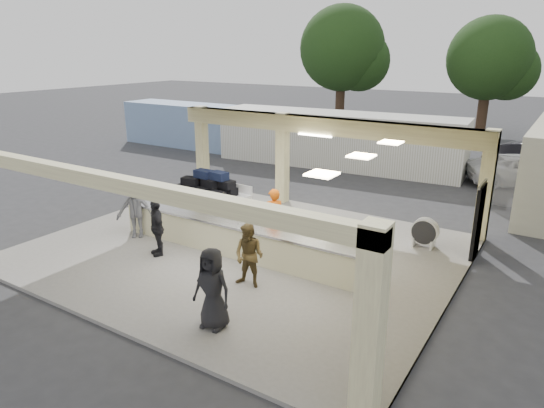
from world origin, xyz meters
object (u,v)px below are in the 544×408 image
Objects in this scene: car_dark at (535,159)px; baggage_handler at (273,218)px; passenger_d at (212,288)px; container_white at (337,140)px; passenger_b at (157,227)px; luggage_cart at (208,190)px; drum_fan at (425,232)px; passenger_a at (249,256)px; passenger_c at (135,209)px; baggage_counter at (232,239)px; car_white_a at (526,171)px; container_blue at (196,126)px.

baggage_handler is at bearing 176.27° from car_dark.
passenger_d is 16.16m from container_white.
baggage_handler is 4.65m from passenger_d.
container_white reaches higher than passenger_b.
luggage_cart is 1.54× the size of passenger_d.
baggage_handler reaches higher than car_dark.
drum_fan is 12.35m from car_dark.
passenger_b reaches higher than passenger_a.
passenger_b is 1.68m from passenger_c.
car_dark is at bearing 73.14° from passenger_d.
container_white is (-8.84, -3.54, 0.62)m from car_dark.
container_white is at bearing 89.95° from luggage_cart.
baggage_handler is 0.97× the size of passenger_c.
baggage_counter is 14.64m from car_white_a.
baggage_handler is 4.39m from passenger_c.
luggage_cart is at bearing 134.57° from passenger_a.
passenger_b is at bearing -91.50° from container_white.
passenger_c is at bearing -93.89° from luggage_cart.
drum_fan is (7.54, 0.99, -0.36)m from luggage_cart.
container_white reaches higher than car_dark.
passenger_c is 0.15× the size of container_white.
passenger_c is (-7.92, -4.08, 0.44)m from drum_fan.
luggage_cart reaches higher than drum_fan.
drum_fan is 4.57m from baggage_handler.
car_dark is at bearing 94.76° from passenger_b.
baggage_handler and passenger_d have the same top height.
baggage_handler reaches higher than luggage_cart.
container_white is 9.61m from container_blue.
container_blue is (-18.44, -3.41, 0.54)m from car_dark.
car_white_a is at bearing 91.27° from passenger_b.
passenger_c is (-3.40, -0.50, 0.44)m from baggage_counter.
container_white reaches higher than baggage_handler.
passenger_d reaches higher than baggage_counter.
passenger_d is at bearing -46.59° from luggage_cart.
car_dark is 0.45× the size of container_blue.
passenger_c is at bearing -98.36° from container_white.
car_white_a is (4.28, 16.52, -0.33)m from passenger_d.
container_blue reaches higher than drum_fan.
container_white is (-4.43, 15.53, 0.36)m from passenger_d.
drum_fan is 0.55× the size of passenger_a.
passenger_a is at bearing -44.74° from passenger_c.
baggage_handler is (3.67, -1.40, 0.06)m from luggage_cart.
container_blue is at bearing 157.78° from passenger_b.
drum_fan is 7.93m from passenger_b.
container_blue is (-14.04, 15.66, 0.29)m from passenger_d.
baggage_handler reaches higher than passenger_a.
container_white is (-3.14, 11.07, 0.36)m from baggage_handler.
container_blue is at bearing 175.00° from container_white.
container_white reaches higher than passenger_a.
baggage_counter is 4.53× the size of baggage_handler.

